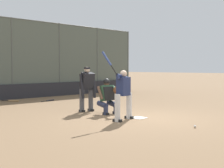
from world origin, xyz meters
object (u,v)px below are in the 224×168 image
Objects in this scene: umpire_home at (87,88)px; spare_bat_near_backstop at (49,100)px; baseball_loose at (195,126)px; batter_at_plate at (123,93)px; spare_bat_third_base_side at (12,101)px; catcher_behind_plate at (108,96)px.

umpire_home is 4.19m from spare_bat_near_backstop.
umpire_home is 21.94× the size of baseball_loose.
batter_at_plate is 7.33m from spare_bat_third_base_side.
spare_bat_third_base_side is (-0.10, -7.29, -0.79)m from batter_at_plate.
catcher_behind_plate is at bearing 108.39° from umpire_home.
umpire_home is at bearing -119.48° from spare_bat_near_backstop.
spare_bat_near_backstop is 1.08× the size of spare_bat_third_base_side.
batter_at_plate is 1.28× the size of umpire_home.
spare_bat_third_base_side is at bearing -102.86° from batter_at_plate.
umpire_home is at bearing -27.84° from spare_bat_third_base_side.
batter_at_plate is 28.15× the size of baseball_loose.
catcher_behind_plate is 3.50m from baseball_loose.
catcher_behind_plate is 0.97m from umpire_home.
spare_bat_third_base_side is 9.47m from baseball_loose.
spare_bat_near_backstop is at bearing 18.37° from spare_bat_third_base_side.
umpire_home is at bearing -112.81° from batter_at_plate.
spare_bat_third_base_side is at bearing -76.63° from catcher_behind_plate.
spare_bat_near_backstop is at bearing -96.17° from umpire_home.
umpire_home is (0.17, -0.92, 0.24)m from catcher_behind_plate.
spare_bat_third_base_side is (1.32, -1.12, 0.00)m from spare_bat_near_backstop.
baseball_loose is at bearing 98.67° from umpire_home.
batter_at_plate reaches higher than spare_bat_near_backstop.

